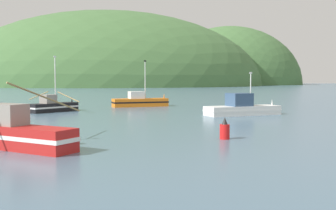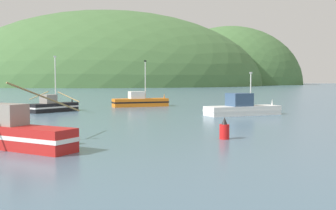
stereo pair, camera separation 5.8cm
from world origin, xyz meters
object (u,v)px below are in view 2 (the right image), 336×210
at_px(fishing_boat_black, 53,106).
at_px(fishing_boat_orange, 140,101).
at_px(channel_buoy, 224,130).
at_px(fishing_boat_white, 242,108).

relative_size(fishing_boat_black, fishing_boat_orange, 0.91).
bearing_deg(channel_buoy, fishing_boat_orange, 89.82).
relative_size(fishing_boat_white, fishing_boat_orange, 1.08).
bearing_deg(fishing_boat_black, fishing_boat_orange, -9.78).
height_order(fishing_boat_black, channel_buoy, fishing_boat_black).
relative_size(fishing_boat_orange, channel_buoy, 5.55).
xyz_separation_m(fishing_boat_white, channel_buoy, (-8.71, -16.82, -0.18)).
height_order(fishing_boat_black, fishing_boat_orange, fishing_boat_black).
xyz_separation_m(fishing_boat_orange, channel_buoy, (-0.11, -33.38, -0.14)).
distance_m(fishing_boat_white, channel_buoy, 18.94).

